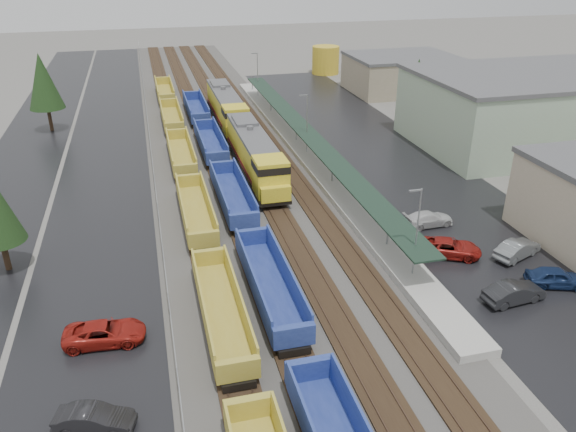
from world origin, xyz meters
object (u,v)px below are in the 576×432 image
object	(u,v)px
locomotive_trail	(227,108)
parked_car_east_d	(556,278)
storage_tank	(326,60)
well_string_yellow	(196,211)
parked_car_east_c	(428,219)
parked_car_east_b	(449,248)
parked_car_west_c	(105,333)
parked_car_east_a	(514,293)
well_string_blue	(248,233)
parked_car_east_e	(517,249)
locomotive_lead	(256,155)
parked_car_west_b	(94,419)

from	to	relation	value
locomotive_trail	parked_car_east_d	size ratio (longest dim) A/B	4.74
storage_tank	well_string_yellow	bearing A→B (deg)	-117.97
well_string_yellow	parked_car_east_c	size ratio (longest dim) A/B	23.59
locomotive_trail	parked_car_east_b	distance (m)	45.10
parked_car_west_c	parked_car_east_a	size ratio (longest dim) A/B	1.12
parked_car_east_a	parked_car_west_c	bearing A→B (deg)	78.63
storage_tank	parked_car_east_c	world-z (taller)	storage_tank
well_string_blue	parked_car_east_c	size ratio (longest dim) A/B	20.64
parked_car_west_c	parked_car_east_c	distance (m)	31.03
locomotive_trail	parked_car_east_c	world-z (taller)	locomotive_trail
storage_tank	parked_car_east_e	bearing A→B (deg)	-95.74
parked_car_east_d	storage_tank	bearing A→B (deg)	13.78
parked_car_west_c	parked_car_east_b	distance (m)	28.64
parked_car_west_c	locomotive_trail	bearing A→B (deg)	-13.94
locomotive_lead	parked_car_west_b	distance (m)	38.52
storage_tank	parked_car_east_c	distance (m)	70.75
locomotive_lead	parked_car_east_e	size ratio (longest dim) A/B	4.65
locomotive_trail	well_string_yellow	world-z (taller)	locomotive_trail
parked_car_west_c	locomotive_lead	bearing A→B (deg)	-26.02
well_string_yellow	well_string_blue	size ratio (longest dim) A/B	1.14
parked_car_east_c	locomotive_trail	bearing A→B (deg)	16.18
parked_car_east_b	parked_car_east_d	world-z (taller)	parked_car_east_d
parked_car_west_b	locomotive_lead	bearing A→B (deg)	-9.01
locomotive_lead	parked_car_east_b	distance (m)	25.58
parked_car_west_b	parked_car_east_e	bearing A→B (deg)	-56.45
parked_car_west_c	parked_car_east_d	size ratio (longest dim) A/B	1.16
well_string_yellow	parked_car_west_c	distance (m)	18.61
well_string_yellow	parked_car_east_b	size ratio (longest dim) A/B	21.05
well_string_yellow	parked_car_east_b	bearing A→B (deg)	-30.63
well_string_blue	parked_car_east_d	xyz separation A→B (m)	(22.05, -12.64, -0.44)
parked_car_west_c	parked_car_east_d	bearing A→B (deg)	-88.46
parked_car_west_c	parked_car_east_e	xyz separation A→B (m)	(33.75, 3.08, 0.03)
well_string_blue	parked_car_east_e	size ratio (longest dim) A/B	21.32
locomotive_trail	parked_car_west_b	xyz separation A→B (m)	(-16.21, -55.89, -1.90)
well_string_yellow	locomotive_trail	bearing A→B (deg)	75.66
well_string_blue	parked_car_east_a	xyz separation A→B (m)	(17.55, -13.68, -0.44)
parked_car_east_a	well_string_blue	bearing A→B (deg)	45.93
locomotive_trail	parked_car_east_e	bearing A→B (deg)	-68.39
parked_car_west_b	parked_car_east_d	world-z (taller)	parked_car_east_d
locomotive_trail	parked_car_east_c	distance (m)	40.00
locomotive_trail	well_string_blue	world-z (taller)	locomotive_trail
well_string_yellow	parked_car_east_e	bearing A→B (deg)	-28.03
well_string_yellow	storage_tank	distance (m)	71.65
parked_car_east_a	storage_tank	bearing A→B (deg)	-14.41
parked_car_east_d	parked_car_east_a	bearing A→B (deg)	122.07
locomotive_lead	parked_car_east_b	xyz separation A→B (m)	(12.33, -22.34, -1.86)
well_string_yellow	storage_tank	size ratio (longest dim) A/B	20.77
well_string_yellow	parked_car_east_d	size ratio (longest dim) A/B	24.85
parked_car_east_d	parked_car_east_e	xyz separation A→B (m)	(-0.20, 4.74, -0.01)
locomotive_lead	storage_tank	world-z (taller)	storage_tank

